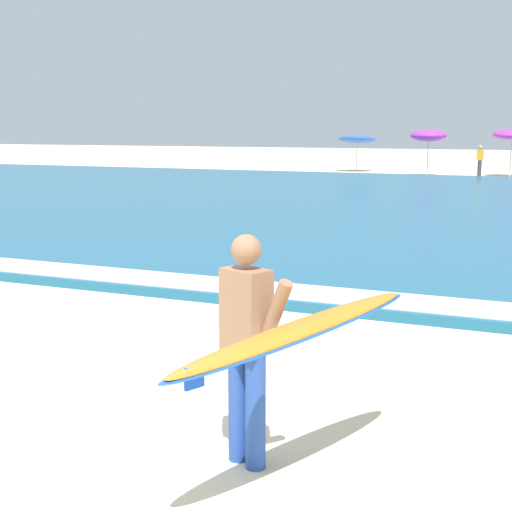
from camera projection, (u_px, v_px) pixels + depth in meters
The scene contains 8 objects.
ground_plane at pixel (48, 434), 6.02m from camera, with size 160.00×160.00×0.00m, color beige.
sea at pixel (437, 206), 22.80m from camera, with size 120.00×28.00×0.14m, color #1E6084.
surf_foam at pixel (279, 290), 10.66m from camera, with size 120.00×0.98×0.01m, color white.
surfer_with_board at pixel (268, 337), 5.15m from camera, with size 1.32×2.23×1.73m.
beach_umbrella_0 at pixel (357, 139), 41.08m from camera, with size 2.06×2.09×2.10m.
beach_umbrella_1 at pixel (429, 136), 37.13m from camera, with size 1.81×1.82×2.37m.
beach_umbrella_2 at pixel (512, 134), 36.65m from camera, with size 1.85×1.89×2.46m.
beachgoer_near_row_left at pixel (480, 160), 36.68m from camera, with size 0.32×0.20×1.58m.
Camera 1 is at (3.81, -4.54, 2.48)m, focal length 51.63 mm.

